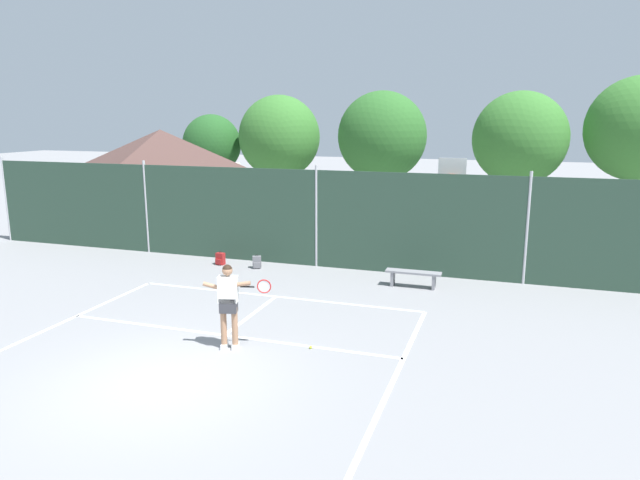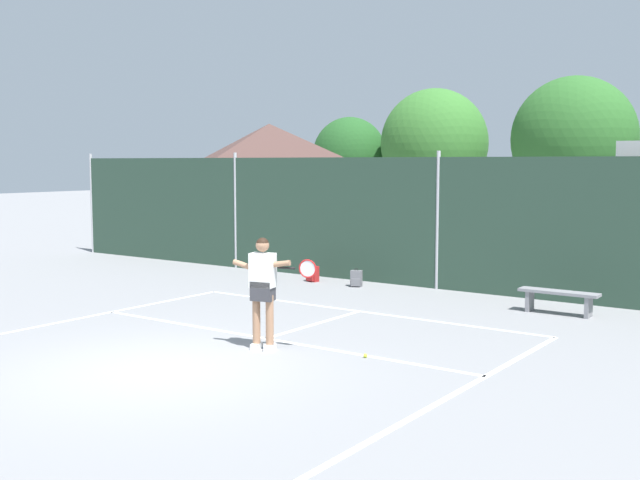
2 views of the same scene
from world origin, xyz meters
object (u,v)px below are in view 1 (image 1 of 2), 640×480
backpack_red (220,259)px  tennis_ball (311,347)px  tennis_player (229,299)px  courtside_bench (413,275)px  basketball_hoop (451,196)px  backpack_grey (257,262)px

backpack_red → tennis_ball: bearing=-47.8°
tennis_ball → backpack_red: size_ratio=0.14×
tennis_player → courtside_bench: 6.51m
backpack_red → courtside_bench: size_ratio=0.29×
basketball_hoop → courtside_bench: size_ratio=2.22×
basketball_hoop → backpack_red: 7.96m
tennis_ball → backpack_grey: (-3.89, 5.76, 0.16)m
basketball_hoop → tennis_ball: basketball_hoop is taller
basketball_hoop → backpack_red: size_ratio=7.67×
tennis_ball → backpack_red: 7.81m
basketball_hoop → tennis_player: size_ratio=1.91×
tennis_ball → basketball_hoop: bearing=76.5°
basketball_hoop → backpack_grey: size_ratio=7.67×
basketball_hoop → backpack_grey: (-5.88, -2.56, -2.12)m
tennis_ball → backpack_grey: backpack_grey is taller
basketball_hoop → backpack_grey: bearing=-156.5°
tennis_player → backpack_grey: 6.73m
basketball_hoop → tennis_ball: size_ratio=53.79×
tennis_ball → courtside_bench: (1.33, 5.22, 0.33)m
basketball_hoop → courtside_bench: (-0.67, -3.09, -1.95)m
basketball_hoop → tennis_player: 9.63m
tennis_player → tennis_ball: bearing=17.8°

